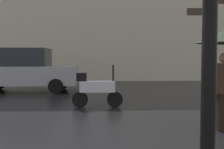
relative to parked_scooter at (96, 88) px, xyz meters
The scene contains 3 objects.
parked_scooter is the anchor object (origin of this frame).
parked_car_left 5.32m from the parked_scooter, 127.43° to the left, with size 4.53×2.04×1.87m.
street_signpost 3.31m from the parked_scooter, 16.49° to the right, with size 1.08×0.08×3.17m.
Camera 1 is at (-0.86, -2.61, 1.39)m, focal length 44.09 mm.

